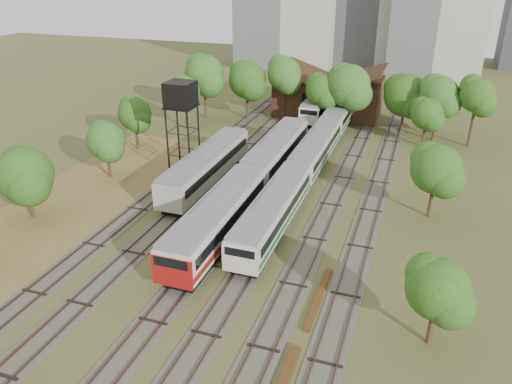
% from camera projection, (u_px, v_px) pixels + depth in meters
% --- Properties ---
extents(ground, '(240.00, 240.00, 0.00)m').
position_uv_depth(ground, '(156.00, 361.00, 30.93)').
color(ground, '#475123').
rests_on(ground, ground).
extents(dry_grass_patch, '(14.00, 60.00, 0.04)m').
position_uv_depth(dry_grass_patch, '(18.00, 247.00, 43.10)').
color(dry_grass_patch, brown).
rests_on(dry_grass_patch, ground).
extents(tracks, '(24.60, 80.00, 0.19)m').
position_uv_depth(tracks, '(268.00, 195.00, 52.52)').
color(tracks, '#4C473D').
rests_on(tracks, ground).
extents(railcar_red_set, '(3.23, 34.57, 4.00)m').
position_uv_depth(railcar_red_set, '(251.00, 181.00, 50.67)').
color(railcar_red_set, black).
rests_on(railcar_red_set, ground).
extents(railcar_green_set, '(2.92, 52.08, 3.61)m').
position_uv_depth(railcar_green_set, '(316.00, 149.00, 59.92)').
color(railcar_green_set, black).
rests_on(railcar_green_set, ground).
extents(railcar_rear, '(2.96, 16.08, 3.66)m').
position_uv_depth(railcar_rear, '(320.00, 104.00, 78.60)').
color(railcar_rear, black).
rests_on(railcar_rear, ground).
extents(old_grey_coach, '(3.13, 18.00, 3.87)m').
position_uv_depth(old_grey_coach, '(206.00, 166.00, 54.38)').
color(old_grey_coach, black).
rests_on(old_grey_coach, ground).
extents(water_tower, '(3.08, 3.08, 10.66)m').
position_uv_depth(water_tower, '(181.00, 97.00, 54.27)').
color(water_tower, black).
rests_on(water_tower, ground).
extents(rail_pile_far, '(0.48, 7.62, 0.25)m').
position_uv_depth(rail_pile_far, '(319.00, 297.00, 36.52)').
color(rail_pile_far, '#593519').
rests_on(rail_pile_far, ground).
extents(maintenance_shed, '(16.45, 11.55, 7.58)m').
position_uv_depth(maintenance_shed, '(329.00, 95.00, 79.63)').
color(maintenance_shed, '#351B13').
rests_on(maintenance_shed, ground).
extents(tree_band_left, '(6.86, 54.54, 7.83)m').
position_uv_depth(tree_band_left, '(54.00, 160.00, 48.55)').
color(tree_band_left, '#382616').
rests_on(tree_band_left, ground).
extents(tree_band_far, '(43.68, 9.32, 9.75)m').
position_uv_depth(tree_band_far, '(324.00, 85.00, 71.62)').
color(tree_band_far, '#382616').
rests_on(tree_band_far, ground).
extents(tree_band_right, '(5.95, 43.15, 7.32)m').
position_uv_depth(tree_band_right, '(433.00, 168.00, 47.49)').
color(tree_band_right, '#382616').
rests_on(tree_band_right, ground).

